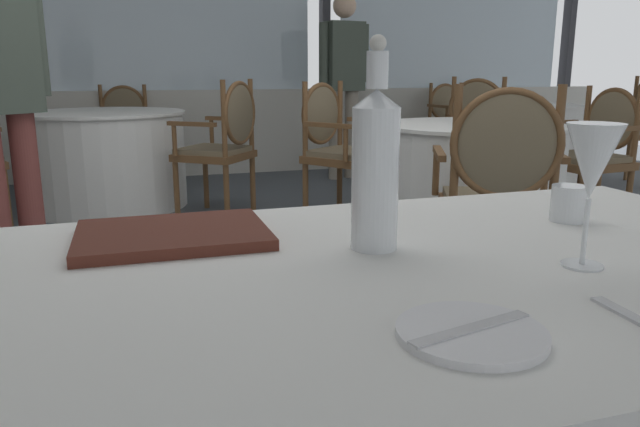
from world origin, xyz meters
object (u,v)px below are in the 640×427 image
object	(u,v)px
dining_chair_2_2	(481,130)
dining_chair_0_0	(225,138)
dining_chair_0_1	(123,126)
dining_chair_1_1	(595,146)
dining_chair_1_0	(499,182)
dining_chair_1_2	(337,141)
water_bottle	(375,165)
diner_person_0	(344,75)
dining_chair_2_1	(451,118)
side_plate	(471,333)
wine_glass	(592,164)
dining_chair_2_0	(629,121)
menu_book	(173,234)
water_tumbler	(568,203)

from	to	relation	value
dining_chair_2_2	dining_chair_0_0	bearing A→B (deg)	140.48
dining_chair_0_1	dining_chair_1_1	bearing A→B (deg)	54.10
dining_chair_1_0	dining_chair_1_2	size ratio (longest dim) A/B	1.02
water_bottle	diner_person_0	world-z (taller)	diner_person_0
dining_chair_2_1	side_plate	bearing A→B (deg)	-37.58
wine_glass	diner_person_0	xyz separation A→B (m)	(1.35, 4.82, 0.10)
dining_chair_0_0	dining_chair_1_1	size ratio (longest dim) A/B	1.04
water_bottle	dining_chair_1_0	world-z (taller)	water_bottle
dining_chair_2_0	diner_person_0	distance (m)	2.67
water_bottle	menu_book	distance (m)	0.39
dining_chair_1_1	dining_chair_2_0	size ratio (longest dim) A/B	0.95
dining_chair_2_1	diner_person_0	size ratio (longest dim) A/B	0.52
dining_chair_1_0	dining_chair_2_1	world-z (taller)	dining_chair_1_0
dining_chair_2_0	dining_chair_2_2	world-z (taller)	dining_chair_2_2
dining_chair_1_0	diner_person_0	size ratio (longest dim) A/B	0.57
wine_glass	menu_book	xyz separation A→B (m)	(-0.60, 0.35, -0.15)
dining_chair_0_1	dining_chair_1_2	size ratio (longest dim) A/B	0.94
wine_glass	dining_chair_1_1	distance (m)	3.31
dining_chair_2_0	diner_person_0	size ratio (longest dim) A/B	0.57
water_bottle	menu_book	size ratio (longest dim) A/B	1.06
dining_chair_1_1	dining_chair_1_2	distance (m)	1.68
menu_book	dining_chair_0_1	distance (m)	4.88
dining_chair_2_0	menu_book	bearing A→B (deg)	59.82
water_bottle	dining_chair_2_1	bearing A→B (deg)	58.87
side_plate	menu_book	distance (m)	0.60
menu_book	dining_chair_2_2	world-z (taller)	dining_chair_2_2
dining_chair_0_1	dining_chair_2_0	size ratio (longest dim) A/B	0.92
dining_chair_0_1	dining_chair_2_1	world-z (taller)	same
dining_chair_0_0	dining_chair_2_0	bearing A→B (deg)	-139.18
dining_chair_0_1	diner_person_0	size ratio (longest dim) A/B	0.52
dining_chair_2_1	water_bottle	bearing A→B (deg)	-39.12
menu_book	side_plate	bearing A→B (deg)	-60.33
dining_chair_1_0	dining_chair_2_0	xyz separation A→B (m)	(2.91, 2.27, 0.01)
diner_person_0	dining_chair_0_1	bearing A→B (deg)	-111.27
water_tumbler	dining_chair_2_1	size ratio (longest dim) A/B	0.08
side_plate	menu_book	xyz separation A→B (m)	(-0.30, 0.53, 0.01)
dining_chair_2_2	diner_person_0	distance (m)	1.56
dining_chair_1_2	dining_chair_2_2	xyz separation A→B (m)	(1.34, 0.35, 0.00)
dining_chair_0_0	dining_chair_0_1	xyz separation A→B (m)	(-0.69, 1.68, -0.04)
dining_chair_0_1	dining_chair_1_1	world-z (taller)	dining_chair_1_1
water_tumbler	menu_book	world-z (taller)	water_tumbler
dining_chair_2_1	dining_chair_1_1	bearing A→B (deg)	-18.07
water_tumbler	dining_chair_0_0	distance (m)	3.30
dining_chair_1_2	dining_chair_2_1	bearing A→B (deg)	99.11
side_plate	water_bottle	world-z (taller)	water_bottle
water_tumbler	dining_chair_1_1	world-z (taller)	dining_chair_1_1
menu_book	diner_person_0	bearing A→B (deg)	66.83
dining_chair_2_1	dining_chair_2_2	world-z (taller)	dining_chair_2_2
menu_book	dining_chair_2_1	size ratio (longest dim) A/B	0.37
dining_chair_2_0	dining_chair_0_1	bearing A→B (deg)	3.43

